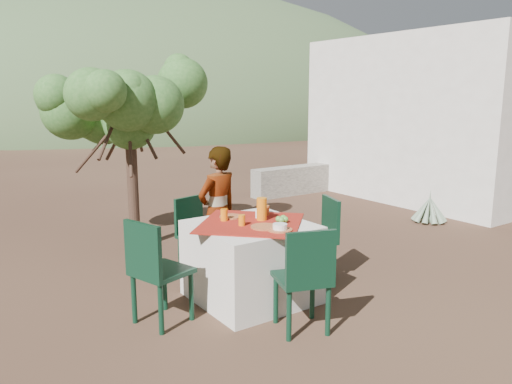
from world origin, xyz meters
The scene contains 24 objects.
ground centered at (0.00, 0.00, 0.00)m, with size 160.00×160.00×0.00m, color #321E17.
table centered at (-0.40, -0.42, 0.38)m, with size 1.30×1.30×0.76m.
chair_far centered at (-0.47, 0.57, 0.46)m, with size 0.46×0.46×0.84m.
chair_near centered at (-0.44, -1.27, 0.50)m, with size 0.53×0.53×0.91m.
chair_left centered at (-1.39, -0.43, 0.52)m, with size 0.54×0.54×0.93m.
chair_right centered at (0.53, -0.39, 0.49)m, with size 0.52×0.52×0.88m.
person centered at (-0.33, 0.31, 0.71)m, with size 0.52×0.34×1.42m, color #8C6651.
shrub_tree centered at (-0.65, 1.84, 1.69)m, with size 1.82×1.78×2.14m.
agave centered at (3.55, 0.45, 0.19)m, with size 0.53×0.54×0.57m.
guesthouse centered at (5.60, 1.80, 1.50)m, with size 3.20×4.20×3.00m, color white.
stone_wall centered at (3.60, 3.40, 0.28)m, with size 2.60×0.35×0.55m, color #9B9587.
hill_near_right centered at (12.00, 36.00, 0.00)m, with size 48.00×48.00×20.00m, color #2E4929.
hill_far_right centered at (28.00, 46.00, 0.00)m, with size 36.00×36.00×14.00m, color slate.
plate_far centered at (-0.45, -0.14, 0.77)m, with size 0.23×0.23×0.01m, color brown.
plate_near centered at (-0.40, -0.65, 0.77)m, with size 0.26×0.26×0.01m, color brown.
glass_far centered at (-0.57, -0.22, 0.82)m, with size 0.07×0.07×0.11m, color orange.
glass_near centered at (-0.53, -0.47, 0.81)m, with size 0.06×0.06×0.10m, color orange.
juice_pitcher centered at (-0.26, -0.40, 0.87)m, with size 0.10×0.10×0.22m, color orange.
bowl_plate centered at (-0.34, -0.80, 0.77)m, with size 0.23×0.23×0.01m, color brown.
white_bowl centered at (-0.34, -0.80, 0.80)m, with size 0.13×0.13×0.05m, color white.
jar_left centered at (-0.11, -0.27, 0.81)m, with size 0.06×0.06×0.10m, color #C55D22.
jar_right centered at (-0.07, -0.17, 0.81)m, with size 0.06×0.06×0.10m, color #C55D22.
napkin_holder centered at (-0.23, -0.32, 0.80)m, with size 0.07×0.04×0.08m, color white.
fruit_cluster centered at (-0.16, -0.59, 0.79)m, with size 0.12×0.11×0.06m.
Camera 1 is at (-2.96, -4.21, 1.95)m, focal length 35.00 mm.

